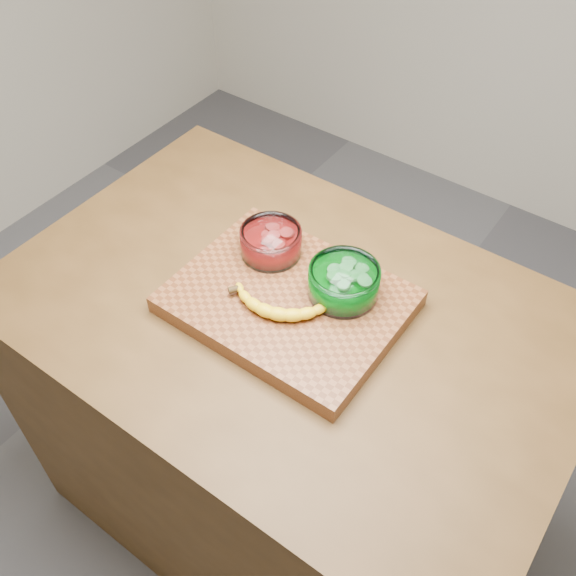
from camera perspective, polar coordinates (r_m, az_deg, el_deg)
The scene contains 6 objects.
ground at distance 2.08m, azimuth 0.00°, elevation -18.31°, with size 3.50×3.50×0.00m, color #535357.
counter at distance 1.69m, azimuth 0.00°, elevation -11.91°, with size 1.20×0.80×0.90m, color #523618.
cutting_board at distance 1.31m, azimuth 0.00°, elevation -1.20°, with size 0.45×0.35×0.04m, color brown.
bowl_red at distance 1.36m, azimuth -1.53°, elevation 4.13°, with size 0.13×0.13×0.06m.
bowl_green at distance 1.27m, azimuth 4.98°, elevation 0.54°, with size 0.14×0.14×0.07m.
banana at distance 1.26m, azimuth -0.59°, elevation -0.90°, with size 0.22×0.14×0.03m, color yellow, non-canonical shape.
Camera 1 is at (0.51, -0.71, 1.89)m, focal length 40.00 mm.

